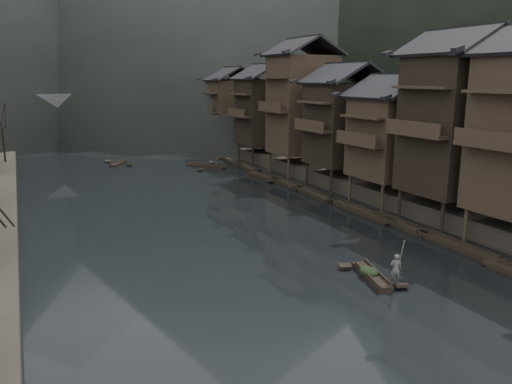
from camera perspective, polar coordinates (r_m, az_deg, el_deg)
water at (r=29.59m, az=5.64°, el=-10.36°), size 300.00×300.00×0.00m
right_bank at (r=80.81m, az=12.42°, el=4.94°), size 40.00×200.00×1.80m
stilt_houses at (r=52.86m, az=11.34°, el=9.73°), size 9.00×67.60×16.68m
moored_sampans at (r=49.42m, az=7.79°, el=-0.63°), size 3.05×55.28×0.47m
midriver_boats at (r=68.89m, az=-10.24°, el=3.12°), size 13.94×12.80×0.45m
stone_bridge at (r=96.48m, az=-17.07°, el=8.44°), size 40.00×6.00×9.00m
hero_sampan at (r=30.81m, az=13.08°, el=-9.28°), size 2.07×4.58×0.43m
cargo_heap at (r=30.72m, az=12.81°, el=-8.27°), size 1.00×1.31×0.60m
boatman at (r=29.60m, az=15.72°, el=-8.05°), size 0.77×0.67×1.78m
bamboo_pole at (r=28.89m, az=16.34°, el=-2.92°), size 1.29×2.02×3.67m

